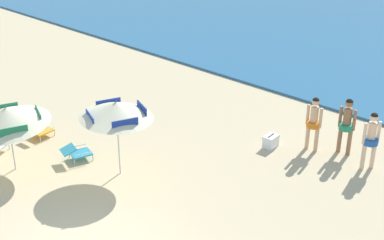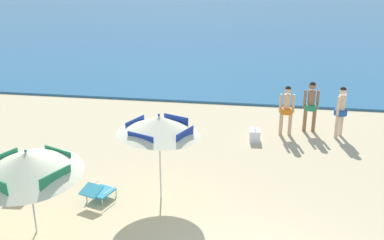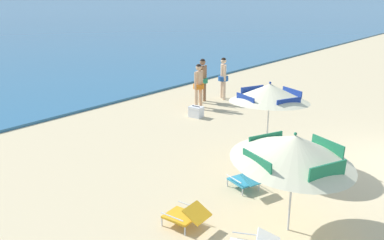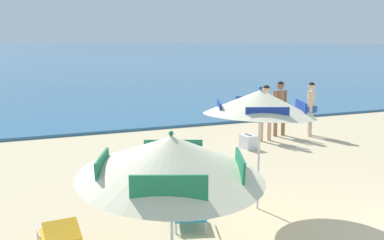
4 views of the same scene
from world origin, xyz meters
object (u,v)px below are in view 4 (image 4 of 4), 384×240
object	(u,v)px
beach_umbrella_striped_main	(171,157)
person_wading_in	(311,105)
person_standing_beside	(280,105)
cooler_box	(248,142)
beach_umbrella_striped_second	(260,103)
lounge_chair_facing_sea	(190,213)
lounge_chair_spare_folded	(59,233)
person_standing_near_shore	(266,109)

from	to	relation	value
beach_umbrella_striped_main	person_wading_in	xyz separation A→B (m)	(7.53, 6.96, -0.67)
person_standing_beside	cooler_box	world-z (taller)	person_standing_beside
beach_umbrella_striped_second	person_standing_beside	bearing A→B (deg)	52.62
beach_umbrella_striped_main	cooler_box	xyz separation A→B (m)	(4.70, 6.14, -1.50)
lounge_chair_facing_sea	lounge_chair_spare_folded	distance (m)	2.10
person_standing_beside	beach_umbrella_striped_main	bearing A→B (deg)	-131.88
beach_umbrella_striped_main	person_standing_beside	world-z (taller)	beach_umbrella_striped_main
person_standing_near_shore	cooler_box	size ratio (longest dim) A/B	3.40
person_standing_near_shore	person_wading_in	xyz separation A→B (m)	(1.80, 0.11, 0.01)
beach_umbrella_striped_second	person_wading_in	distance (m)	7.24
cooler_box	beach_umbrella_striped_main	bearing A→B (deg)	-127.42
lounge_chair_facing_sea	cooler_box	xyz separation A→B (m)	(3.81, 4.62, -0.07)
beach_umbrella_striped_main	person_wading_in	size ratio (longest dim) A/B	1.35
beach_umbrella_striped_main	cooler_box	world-z (taller)	beach_umbrella_striped_main
lounge_chair_spare_folded	person_standing_near_shore	world-z (taller)	person_standing_near_shore
beach_umbrella_striped_second	person_standing_beside	distance (m)	6.89
beach_umbrella_striped_second	person_standing_beside	world-z (taller)	beach_umbrella_striped_second
beach_umbrella_striped_second	lounge_chair_facing_sea	distance (m)	2.34
person_standing_near_shore	person_standing_beside	xyz separation A→B (m)	(0.84, 0.47, 0.03)
person_standing_near_shore	lounge_chair_facing_sea	bearing A→B (deg)	-132.22
beach_umbrella_striped_second	person_wading_in	world-z (taller)	beach_umbrella_striped_second
lounge_chair_facing_sea	person_standing_beside	world-z (taller)	person_standing_beside
person_standing_beside	person_wading_in	distance (m)	1.02
person_standing_near_shore	cooler_box	bearing A→B (deg)	-145.28
cooler_box	lounge_chair_spare_folded	bearing A→B (deg)	-142.33
beach_umbrella_striped_second	person_standing_near_shore	xyz separation A→B (m)	(3.30, 4.95, -0.98)
person_standing_beside	beach_umbrella_striped_second	bearing A→B (deg)	-127.38
beach_umbrella_striped_second	lounge_chair_spare_folded	size ratio (longest dim) A/B	2.98
beach_umbrella_striped_second	lounge_chair_facing_sea	bearing A→B (deg)	-166.05
lounge_chair_spare_folded	person_wading_in	world-z (taller)	person_wading_in
cooler_box	person_standing_near_shore	bearing A→B (deg)	34.72
beach_umbrella_striped_second	cooler_box	world-z (taller)	beach_umbrella_striped_second
cooler_box	person_standing_beside	bearing A→B (deg)	32.37
lounge_chair_facing_sea	cooler_box	world-z (taller)	lounge_chair_facing_sea
lounge_chair_facing_sea	lounge_chair_spare_folded	size ratio (longest dim) A/B	1.07
beach_umbrella_striped_main	person_standing_near_shore	xyz separation A→B (m)	(5.73, 6.86, -0.68)
lounge_chair_spare_folded	cooler_box	distance (m)	7.45
lounge_chair_facing_sea	person_wading_in	distance (m)	8.61
beach_umbrella_striped_main	lounge_chair_facing_sea	bearing A→B (deg)	59.63
lounge_chair_spare_folded	person_wading_in	xyz separation A→B (m)	(8.73, 5.37, 0.76)
lounge_chair_spare_folded	person_wading_in	distance (m)	10.28
lounge_chair_facing_sea	lounge_chair_spare_folded	bearing A→B (deg)	178.36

